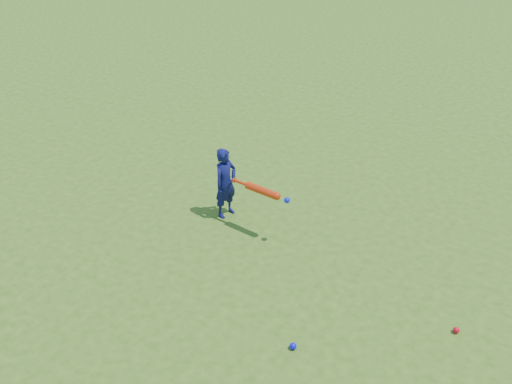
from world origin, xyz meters
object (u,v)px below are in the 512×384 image
ground_ball_red (456,330)px  ground_ball_blue (293,346)px  child (226,183)px  bat_swing (264,192)px

ground_ball_red → ground_ball_blue: 1.71m
child → bat_swing: size_ratio=1.14×
ground_ball_red → ground_ball_blue: ground_ball_blue is taller
child → ground_ball_blue: bearing=-120.5°
child → ground_ball_blue: size_ratio=13.55×
ground_ball_red → ground_ball_blue: (-1.29, -1.12, 0.00)m
ground_ball_red → bat_swing: bearing=171.4°
child → ground_ball_red: bearing=-90.0°
child → ground_ball_blue: 2.59m
child → ground_ball_blue: child is taller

